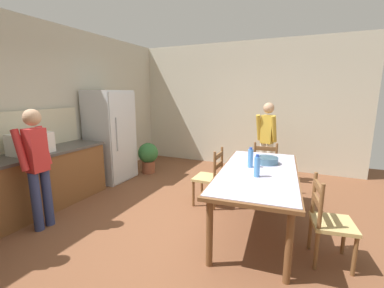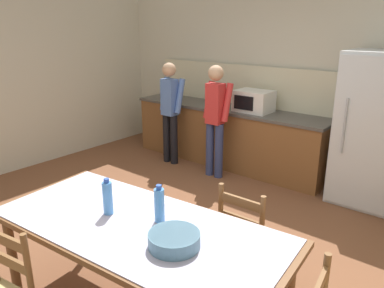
{
  "view_description": "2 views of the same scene",
  "coord_description": "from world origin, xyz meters",
  "views": [
    {
      "loc": [
        -2.84,
        -1.39,
        1.76
      ],
      "look_at": [
        0.25,
        0.01,
        1.07
      ],
      "focal_mm": 24.0,
      "sensor_mm": 36.0,
      "label": 1
    },
    {
      "loc": [
        2.09,
        -2.38,
        2.07
      ],
      "look_at": [
        0.28,
        -0.14,
        1.15
      ],
      "focal_mm": 35.0,
      "sensor_mm": 36.0,
      "label": 2
    }
  ],
  "objects": [
    {
      "name": "bottle_near_centre",
      "position": [
        0.11,
        -0.89,
        0.9
      ],
      "size": [
        0.07,
        0.07,
        0.27
      ],
      "color": "#4C8ED6",
      "rests_on": "dining_table"
    },
    {
      "name": "person_at_sink",
      "position": [
        -1.65,
        1.71,
        0.87
      ],
      "size": [
        0.39,
        0.27,
        1.54
      ],
      "rotation": [
        0.0,
        0.0,
        1.57
      ],
      "color": "black",
      "rests_on": "ground"
    },
    {
      "name": "refrigerator",
      "position": [
        1.11,
        2.19,
        0.9
      ],
      "size": [
        0.78,
        0.73,
        1.8
      ],
      "color": "silver",
      "rests_on": "ground"
    },
    {
      "name": "wall_back",
      "position": [
        0.0,
        2.66,
        1.45
      ],
      "size": [
        6.52,
        0.12,
        2.9
      ],
      "primitive_type": "cube",
      "color": "beige",
      "rests_on": "ground"
    },
    {
      "name": "microwave",
      "position": [
        -0.51,
        2.21,
        1.04
      ],
      "size": [
        0.5,
        0.39,
        0.3
      ],
      "color": "white",
      "rests_on": "kitchen_counter"
    },
    {
      "name": "bottle_off_centre",
      "position": [
        0.47,
        -0.74,
        0.9
      ],
      "size": [
        0.07,
        0.07,
        0.27
      ],
      "color": "#4C8ED6",
      "rests_on": "dining_table"
    },
    {
      "name": "serving_bowl",
      "position": [
        0.76,
        -0.91,
        0.83
      ],
      "size": [
        0.32,
        0.32,
        0.09
      ],
      "color": "slate",
      "rests_on": "dining_table"
    },
    {
      "name": "counter_splashback",
      "position": [
        -0.95,
        2.54,
        1.19
      ],
      "size": [
        3.1,
        0.03,
        0.6
      ],
      "primitive_type": "cube",
      "color": "beige",
      "rests_on": "kitchen_counter"
    },
    {
      "name": "ground_plane",
      "position": [
        0.0,
        0.0,
        0.0
      ],
      "size": [
        8.32,
        8.32,
        0.0
      ],
      "primitive_type": "plane",
      "color": "brown"
    },
    {
      "name": "person_at_counter",
      "position": [
        -0.79,
        1.69,
        0.88
      ],
      "size": [
        0.39,
        0.27,
        1.56
      ],
      "rotation": [
        0.0,
        0.0,
        1.57
      ],
      "color": "navy",
      "rests_on": "ground"
    },
    {
      "name": "chair_side_far_right",
      "position": [
        0.79,
        -0.06,
        0.44
      ],
      "size": [
        0.43,
        0.41,
        0.91
      ],
      "rotation": [
        0.0,
        0.0,
        3.16
      ],
      "color": "brown",
      "rests_on": "ground"
    },
    {
      "name": "dining_table",
      "position": [
        0.38,
        -0.87,
        0.7
      ],
      "size": [
        2.2,
        1.13,
        0.78
      ],
      "rotation": [
        0.0,
        0.0,
        0.09
      ],
      "color": "brown",
      "rests_on": "ground"
    },
    {
      "name": "kitchen_counter",
      "position": [
        -0.95,
        2.23,
        0.45
      ],
      "size": [
        3.14,
        0.66,
        0.89
      ],
      "color": "brown",
      "rests_on": "ground"
    }
  ]
}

